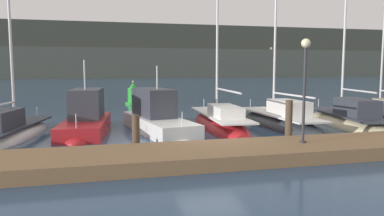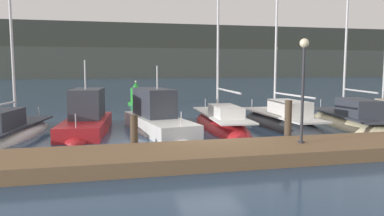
% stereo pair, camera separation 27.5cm
% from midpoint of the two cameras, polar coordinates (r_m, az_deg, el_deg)
% --- Properties ---
extents(ground_plane, '(400.00, 400.00, 0.00)m').
position_cam_midpoint_polar(ground_plane, '(14.98, 3.26, -5.81)').
color(ground_plane, navy).
extents(dock, '(39.79, 2.80, 0.45)m').
position_cam_midpoint_polar(dock, '(12.79, 6.24, -6.89)').
color(dock, brown).
rests_on(dock, ground).
extents(mooring_pile_2, '(0.28, 0.28, 1.42)m').
position_cam_midpoint_polar(mooring_pile_2, '(13.65, -8.24, -4.02)').
color(mooring_pile_2, '#4C3D2D').
rests_on(mooring_pile_2, ground).
extents(mooring_pile_3, '(0.28, 0.28, 1.82)m').
position_cam_midpoint_polar(mooring_pile_3, '(15.37, 14.91, -2.25)').
color(mooring_pile_3, '#4C3D2D').
rests_on(mooring_pile_3, ground).
extents(sailboat_berth_3, '(3.49, 7.83, 10.63)m').
position_cam_midpoint_polar(sailboat_berth_3, '(18.57, -25.66, -3.58)').
color(sailboat_berth_3, white).
rests_on(sailboat_berth_3, ground).
extents(motorboat_berth_4, '(2.77, 6.65, 4.09)m').
position_cam_midpoint_polar(motorboat_berth_4, '(18.86, -15.36, -2.48)').
color(motorboat_berth_4, red).
rests_on(motorboat_berth_4, ground).
extents(motorboat_berth_5, '(3.21, 7.24, 3.65)m').
position_cam_midpoint_polar(motorboat_berth_5, '(18.25, -4.84, -2.35)').
color(motorboat_berth_5, white).
rests_on(motorboat_berth_5, ground).
extents(sailboat_berth_6, '(2.51, 8.55, 11.15)m').
position_cam_midpoint_polar(sailboat_berth_6, '(19.56, 4.79, -2.62)').
color(sailboat_berth_6, red).
rests_on(sailboat_berth_6, ground).
extents(sailboat_berth_7, '(2.08, 8.08, 10.09)m').
position_cam_midpoint_polar(sailboat_berth_7, '(20.28, 13.71, -2.39)').
color(sailboat_berth_7, '#2D3338').
rests_on(sailboat_berth_7, ground).
extents(sailboat_berth_8, '(3.56, 8.48, 12.74)m').
position_cam_midpoint_polar(sailboat_berth_8, '(21.79, 23.14, -2.08)').
color(sailboat_berth_8, beige).
rests_on(sailboat_berth_8, ground).
extents(channel_buoy, '(1.38, 1.38, 2.01)m').
position_cam_midpoint_polar(channel_buoy, '(32.35, -8.30, 1.93)').
color(channel_buoy, green).
rests_on(channel_buoy, ground).
extents(dock_lamppost, '(0.32, 0.32, 3.66)m').
position_cam_midpoint_polar(dock_lamppost, '(13.66, 17.17, 5.13)').
color(dock_lamppost, '#2D2D33').
rests_on(dock_lamppost, dock).
extents(hillside_backdrop, '(240.00, 23.00, 16.82)m').
position_cam_midpoint_polar(hillside_backdrop, '(123.65, -9.57, 8.23)').
color(hillside_backdrop, '#333833').
rests_on(hillside_backdrop, ground).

